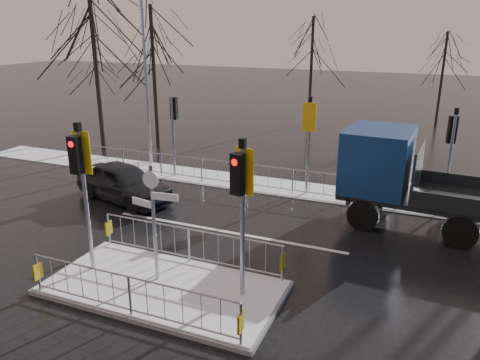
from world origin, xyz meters
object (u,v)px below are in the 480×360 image
at_px(flatbed_truck, 406,176).
at_px(street_lamp_left, 147,69).
at_px(traffic_island, 163,276).
at_px(car_far_lane, 124,182).

height_order(flatbed_truck, street_lamp_left, street_lamp_left).
xyz_separation_m(traffic_island, flatbed_truck, (5.24, 6.71, 1.29)).
xyz_separation_m(car_far_lane, flatbed_truck, (9.98, 1.76, 0.96)).
height_order(traffic_island, street_lamp_left, street_lamp_left).
bearing_deg(car_far_lane, flatbed_truck, -64.54).
bearing_deg(car_far_lane, street_lamp_left, 35.72).
relative_size(traffic_island, car_far_lane, 1.42).
bearing_deg(street_lamp_left, car_far_lane, -69.74).
bearing_deg(car_far_lane, traffic_island, -120.75).
distance_m(traffic_island, flatbed_truck, 8.61).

